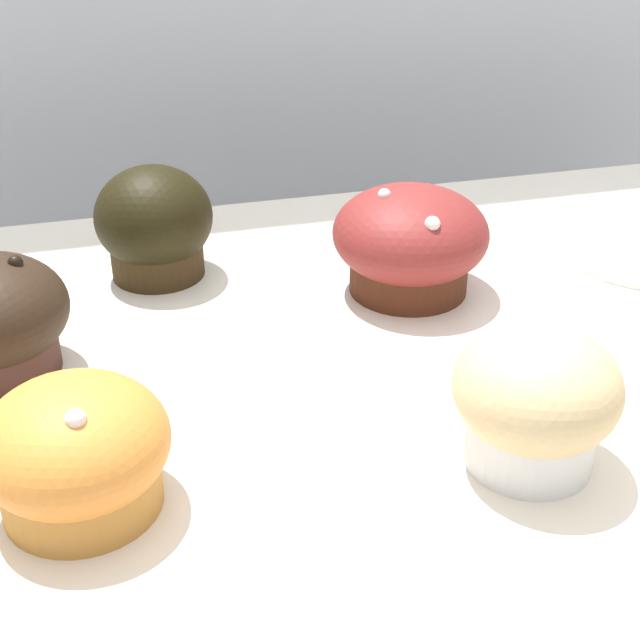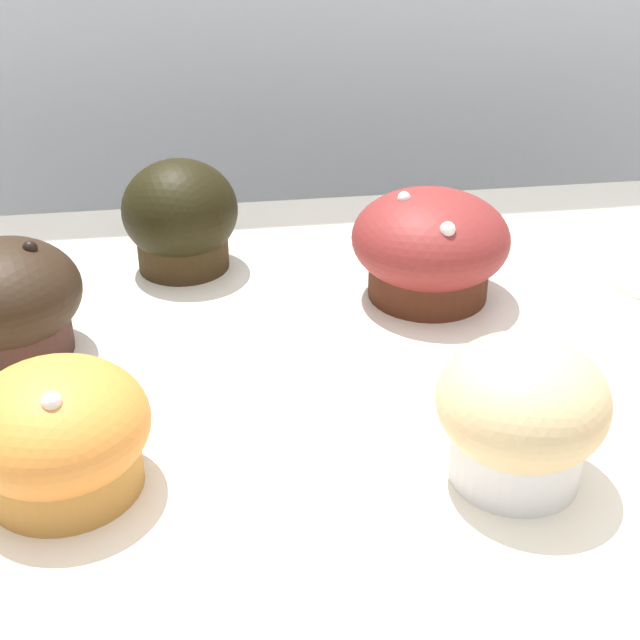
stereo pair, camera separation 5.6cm
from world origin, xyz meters
TOP-DOWN VIEW (x-y plane):
  - wall_back at (0.00, 0.60)m, footprint 3.20×0.10m
  - muffin_front_center at (-0.30, 0.07)m, footprint 0.10×0.10m
  - muffin_back_left at (-0.00, -0.11)m, footprint 0.09×0.09m
  - muffin_back_right at (-0.25, -0.08)m, footprint 0.10×0.10m
  - muffin_front_right at (0.01, 0.11)m, footprint 0.12×0.12m
  - muffin_back_center at (-0.18, 0.19)m, footprint 0.09×0.09m

SIDE VIEW (x-z plane):
  - wall_back at x=0.00m, z-range 0.00..1.80m
  - muffin_back_right at x=-0.25m, z-range 0.89..0.97m
  - muffin_front_center at x=-0.30m, z-range 0.89..0.97m
  - muffin_front_right at x=0.01m, z-range 0.89..0.98m
  - muffin_back_center at x=-0.18m, z-range 0.89..0.98m
  - muffin_back_left at x=0.00m, z-range 0.89..0.98m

